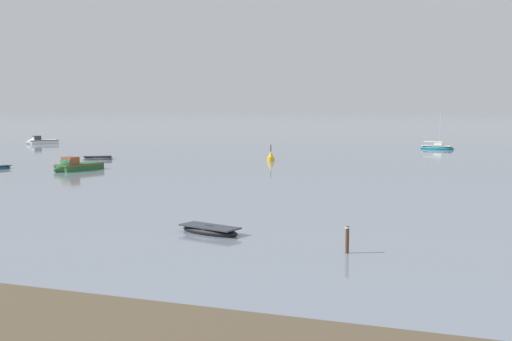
% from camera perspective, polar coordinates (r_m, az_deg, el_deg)
% --- Properties ---
extents(motorboat_moored_1, '(3.68, 6.43, 2.32)m').
position_cam_1_polar(motorboat_moored_1, '(74.68, -15.62, 0.24)').
color(motorboat_moored_1, '#23602D').
rests_on(motorboat_moored_1, ground).
extents(sailboat_moored_0, '(5.79, 2.97, 6.21)m').
position_cam_1_polar(sailboat_moored_0, '(110.06, 15.41, 1.92)').
color(sailboat_moored_0, '#197084').
rests_on(sailboat_moored_0, ground).
extents(motorboat_moored_2, '(5.15, 5.93, 2.24)m').
position_cam_1_polar(motorboat_moored_2, '(127.25, -18.34, 2.36)').
color(motorboat_moored_2, white).
rests_on(motorboat_moored_2, ground).
extents(rowboat_moored_2, '(4.09, 2.35, 0.61)m').
position_cam_1_polar(rowboat_moored_2, '(37.33, -4.03, -5.22)').
color(rowboat_moored_2, black).
rests_on(rowboat_moored_2, ground).
extents(rowboat_moored_4, '(4.02, 3.32, 0.62)m').
position_cam_1_polar(rowboat_moored_4, '(89.13, -13.57, 1.04)').
color(rowboat_moored_4, gray).
rests_on(rowboat_moored_4, ground).
extents(channel_buoy, '(0.90, 0.90, 2.30)m').
position_cam_1_polar(channel_buoy, '(84.08, 1.29, 1.13)').
color(channel_buoy, gold).
rests_on(channel_buoy, ground).
extents(mooring_post_left, '(0.22, 0.22, 1.48)m').
position_cam_1_polar(mooring_post_left, '(32.64, 7.91, -6.01)').
color(mooring_post_left, '#4D3323').
rests_on(mooring_post_left, ground).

